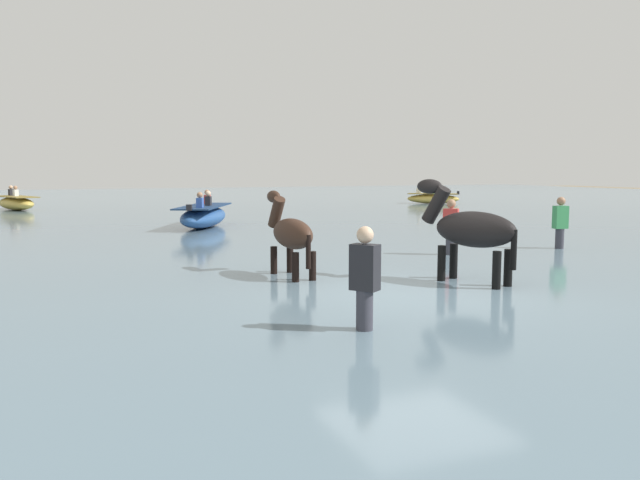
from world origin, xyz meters
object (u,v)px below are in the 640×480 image
at_px(horse_lead_black, 471,232).
at_px(person_onlooker_left, 365,291).
at_px(person_wading_close, 560,229).
at_px(boat_far_offshore, 204,216).
at_px(boat_mid_channel, 16,203).
at_px(horse_trailing_dark_bay, 291,236).
at_px(boat_mid_outer, 433,198).
at_px(person_spectator_far, 451,234).

relative_size(horse_lead_black, person_onlooker_left, 1.30).
xyz_separation_m(person_onlooker_left, person_wading_close, (7.68, 5.16, 0.00)).
xyz_separation_m(boat_far_offshore, boat_mid_channel, (-6.20, 11.82, -0.03)).
bearing_deg(horse_lead_black, person_onlooker_left, -144.45).
distance_m(horse_trailing_dark_bay, person_wading_close, 7.35).
distance_m(boat_far_offshore, person_onlooker_left, 13.91).
relative_size(horse_lead_black, boat_mid_channel, 0.63).
distance_m(horse_trailing_dark_bay, boat_mid_channel, 22.56).
bearing_deg(boat_far_offshore, person_wading_close, -52.57).
distance_m(boat_mid_outer, boat_mid_channel, 20.81).
bearing_deg(horse_lead_black, boat_far_offshore, 99.55).
height_order(boat_far_offshore, person_onlooker_left, person_onlooker_left).
xyz_separation_m(horse_lead_black, person_spectator_far, (1.67, 3.07, -0.38)).
height_order(person_onlooker_left, person_spectator_far, same).
xyz_separation_m(horse_trailing_dark_bay, boat_mid_channel, (-5.64, 21.84, -0.39)).
bearing_deg(person_onlooker_left, boat_far_offshore, 85.83).
bearing_deg(horse_trailing_dark_bay, person_wading_close, 10.18).
xyz_separation_m(horse_lead_black, boat_far_offshore, (-1.98, 11.74, -0.49)).
bearing_deg(boat_mid_outer, horse_trailing_dark_bay, -128.00).
distance_m(horse_trailing_dark_bay, person_spectator_far, 4.42).
distance_m(horse_trailing_dark_bay, boat_mid_outer, 24.38).
height_order(horse_trailing_dark_bay, boat_far_offshore, horse_trailing_dark_bay).
distance_m(horse_trailing_dark_bay, boat_far_offshore, 10.04).
bearing_deg(person_spectator_far, boat_mid_outer, 58.84).
bearing_deg(person_wading_close, horse_lead_black, -147.25).
bearing_deg(horse_trailing_dark_bay, boat_mid_outer, 52.00).
xyz_separation_m(boat_far_offshore, person_onlooker_left, (-1.01, -13.87, 0.10)).
bearing_deg(boat_far_offshore, person_spectator_far, -67.19).
bearing_deg(person_onlooker_left, boat_mid_outer, 56.17).
distance_m(horse_lead_black, boat_mid_channel, 24.94).
height_order(boat_far_offshore, boat_mid_channel, boat_far_offshore).
relative_size(horse_trailing_dark_bay, person_onlooker_left, 1.16).
bearing_deg(boat_mid_outer, boat_mid_channel, 172.74).
relative_size(boat_mid_outer, person_spectator_far, 1.70).
bearing_deg(boat_far_offshore, boat_mid_outer, 32.47).
xyz_separation_m(horse_trailing_dark_bay, person_onlooker_left, (-0.45, -3.86, -0.25)).
relative_size(horse_lead_black, boat_mid_outer, 0.76).
relative_size(horse_lead_black, boat_far_offshore, 0.53).
bearing_deg(boat_mid_channel, boat_mid_outer, -7.26).
relative_size(boat_mid_channel, person_onlooker_left, 2.06).
bearing_deg(horse_lead_black, boat_mid_channel, 109.13).
relative_size(horse_lead_black, person_wading_close, 1.30).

